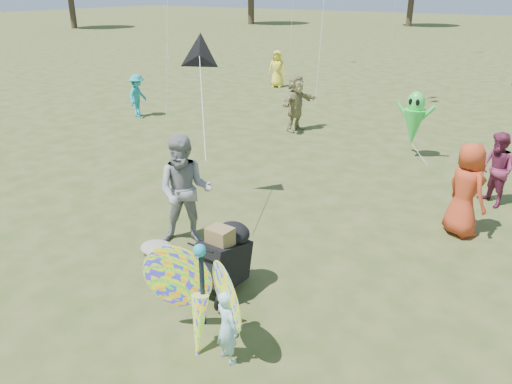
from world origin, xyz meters
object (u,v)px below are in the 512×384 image
crowd_d (296,103)px  crowd_g (277,69)px  jogging_stroller (225,255)px  butterfly_kite (200,299)px  crowd_e (496,170)px  adult_man (185,191)px  crowd_i (138,96)px  crowd_a (466,190)px  alien_kite (414,121)px  child_girl (227,327)px

crowd_d → crowd_g: (-4.22, 5.77, -0.07)m
jogging_stroller → butterfly_kite: size_ratio=0.63×
crowd_e → butterfly_kite: (-2.16, -6.67, -0.08)m
adult_man → crowd_i: bearing=108.9°
crowd_a → jogging_stroller: (-2.41, -3.87, -0.25)m
crowd_d → crowd_e: (6.16, -2.69, -0.10)m
crowd_e → butterfly_kite: crowd_e is taller
crowd_e → alien_kite: bearing=-178.6°
butterfly_kite → alien_kite: alien_kite is taller
crowd_d → crowd_e: size_ratio=1.13×
crowd_g → jogging_stroller: crowd_g is taller
child_girl → alien_kite: alien_kite is taller
child_girl → crowd_e: crowd_e is taller
child_girl → crowd_i: crowd_i is taller
crowd_i → butterfly_kite: bearing=-146.7°
crowd_d → alien_kite: alien_kite is taller
crowd_d → alien_kite: bearing=-92.0°
crowd_i → crowd_e: bearing=-112.6°
adult_man → alien_kite: size_ratio=1.12×
crowd_a → crowd_g: (-10.16, 10.16, -0.07)m
crowd_i → jogging_stroller: 11.23m
crowd_a → crowd_d: (-5.94, 4.39, 0.00)m
crowd_a → alien_kite: 4.35m
crowd_g → child_girl: bearing=-79.6°
alien_kite → crowd_a: bearing=-60.5°
adult_man → crowd_d: (-2.05, 7.41, -0.11)m
crowd_g → butterfly_kite: bearing=-80.7°
jogging_stroller → butterfly_kite: (0.47, -1.10, 0.07)m
crowd_i → jogging_stroller: (8.90, -6.85, -0.10)m
crowd_d → crowd_i: crowd_d is taller
child_girl → crowd_e: size_ratio=0.63×
adult_man → crowd_a: bearing=5.7°
crowd_a → butterfly_kite: (-1.94, -4.98, -0.18)m
adult_man → crowd_d: adult_man is taller
crowd_e → alien_kite: (-2.36, 2.09, 0.21)m
crowd_e → adult_man: bearing=-88.1°
crowd_e → jogging_stroller: crowd_e is taller
child_girl → jogging_stroller: 1.45m
crowd_g → crowd_i: (-1.15, -7.19, -0.07)m
adult_man → crowd_i: (-7.42, 6.00, -0.26)m
child_girl → alien_kite: 8.84m
crowd_i → crowd_d: bearing=-91.6°
crowd_d → alien_kite: (3.80, -0.60, 0.11)m
child_girl → jogging_stroller: size_ratio=0.89×
child_girl → crowd_d: bearing=-46.5°
crowd_e → butterfly_kite: 7.02m
crowd_a → crowd_i: (-11.31, 2.98, -0.14)m
crowd_d → crowd_a: bearing=-119.5°
child_girl → adult_man: size_ratio=0.50×
crowd_e → alien_kite: 3.16m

